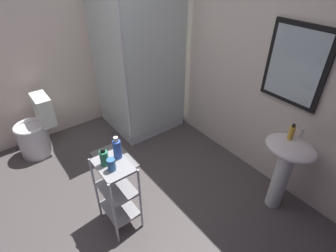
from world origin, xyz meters
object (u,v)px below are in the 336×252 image
object	(u,v)px
body_wash_bottle_green	(104,158)
bath_mat	(114,159)
shampoo_bottle_blue	(117,149)
pedestal_sink	(286,162)
toilet	(36,132)
rinse_cup	(111,165)
shower_stall	(138,98)
hand_soap_bottle	(292,133)
storage_cart	(117,190)

from	to	relation	value
body_wash_bottle_green	bath_mat	size ratio (longest dim) A/B	0.28
bath_mat	shampoo_bottle_blue	bearing A→B (deg)	-19.41
pedestal_sink	shampoo_bottle_blue	world-z (taller)	shampoo_bottle_blue
shampoo_bottle_blue	toilet	bearing A→B (deg)	-165.50
rinse_cup	shampoo_bottle_blue	bearing A→B (deg)	133.36
shower_stall	hand_soap_bottle	bearing A→B (deg)	9.84
body_wash_bottle_green	pedestal_sink	bearing A→B (deg)	60.15
shower_stall	hand_soap_bottle	world-z (taller)	shower_stall
storage_cart	bath_mat	distance (m)	1.01
storage_cart	hand_soap_bottle	size ratio (longest dim) A/B	4.71
hand_soap_bottle	bath_mat	distance (m)	2.07
shower_stall	shampoo_bottle_blue	world-z (taller)	shower_stall
toilet	hand_soap_bottle	xyz separation A→B (m)	(2.29, 1.70, 0.56)
toilet	bath_mat	size ratio (longest dim) A/B	1.27
pedestal_sink	shampoo_bottle_blue	xyz separation A→B (m)	(-0.83, -1.28, 0.25)
shower_stall	body_wash_bottle_green	size ratio (longest dim) A/B	12.02
hand_soap_bottle	shampoo_bottle_blue	world-z (taller)	hand_soap_bottle
pedestal_sink	hand_soap_bottle	distance (m)	0.30
storage_cart	body_wash_bottle_green	xyz separation A→B (m)	(-0.04, -0.05, 0.38)
shower_stall	pedestal_sink	distance (m)	2.10
bath_mat	storage_cart	bearing A→B (deg)	-23.02
toilet	bath_mat	distance (m)	1.03
shower_stall	storage_cart	bearing A→B (deg)	-38.41
shower_stall	toilet	world-z (taller)	shower_stall
hand_soap_bottle	rinse_cup	size ratio (longest dim) A/B	1.47
toilet	rinse_cup	world-z (taller)	rinse_cup
storage_cart	rinse_cup	size ratio (longest dim) A/B	6.91
toilet	shampoo_bottle_blue	world-z (taller)	shampoo_bottle_blue
shower_stall	body_wash_bottle_green	distance (m)	1.70
hand_soap_bottle	shower_stall	bearing A→B (deg)	-170.16
rinse_cup	bath_mat	size ratio (longest dim) A/B	0.18
storage_cart	toilet	bearing A→B (deg)	-168.81
toilet	bath_mat	bearing A→B (deg)	42.69
storage_cart	bath_mat	world-z (taller)	storage_cart
shampoo_bottle_blue	body_wash_bottle_green	bearing A→B (deg)	-83.07
toilet	bath_mat	xyz separation A→B (m)	(0.72, 0.67, -0.31)
body_wash_bottle_green	bath_mat	xyz separation A→B (m)	(-0.80, 0.41, -0.80)
toilet	rinse_cup	xyz separation A→B (m)	(1.62, 0.28, 0.48)
shampoo_bottle_blue	rinse_cup	distance (m)	0.16
storage_cart	rinse_cup	distance (m)	0.36
bath_mat	hand_soap_bottle	bearing A→B (deg)	33.20
toilet	hand_soap_bottle	size ratio (longest dim) A/B	4.84
hand_soap_bottle	bath_mat	xyz separation A→B (m)	(-1.57, -1.03, -0.87)
toilet	storage_cart	world-z (taller)	toilet
body_wash_bottle_green	shampoo_bottle_blue	bearing A→B (deg)	96.93
shower_stall	body_wash_bottle_green	bearing A→B (deg)	-40.58
body_wash_bottle_green	shampoo_bottle_blue	distance (m)	0.13
storage_cart	hand_soap_bottle	world-z (taller)	hand_soap_bottle
pedestal_sink	body_wash_bottle_green	world-z (taller)	body_wash_bottle_green
pedestal_sink	rinse_cup	world-z (taller)	rinse_cup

